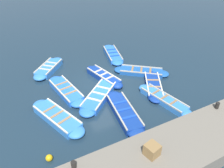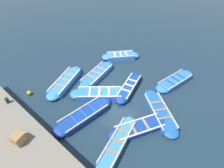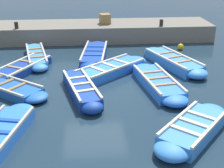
{
  "view_description": "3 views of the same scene",
  "coord_description": "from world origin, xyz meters",
  "px_view_note": "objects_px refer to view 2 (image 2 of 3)",
  "views": [
    {
      "loc": [
        10.83,
        -4.92,
        8.24
      ],
      "look_at": [
        0.51,
        0.38,
        0.45
      ],
      "focal_mm": 35.0,
      "sensor_mm": 36.0,
      "label": 1
    },
    {
      "loc": [
        7.05,
        5.56,
        8.58
      ],
      "look_at": [
        -0.1,
        -0.51,
        0.51
      ],
      "focal_mm": 28.0,
      "sensor_mm": 36.0,
      "label": 2
    },
    {
      "loc": [
        -10.99,
        0.2,
        4.74
      ],
      "look_at": [
        -0.7,
        -0.65,
        0.27
      ],
      "focal_mm": 50.0,
      "sensor_mm": 36.0,
      "label": 3
    }
  ],
  "objects_px": {
    "boat_broadside": "(129,87)",
    "buoy_orange_near": "(29,93)",
    "boat_centre": "(121,56)",
    "boat_mid_row": "(99,94)",
    "boat_inner_gap": "(65,82)",
    "wooden_crate": "(18,138)",
    "boat_stern_in": "(97,74)",
    "boat_tucked": "(139,128)",
    "boat_drifting": "(175,81)",
    "bollard_north": "(7,100)",
    "boat_far_corner": "(84,116)",
    "boat_end_of_row": "(160,111)",
    "boat_outer_left": "(118,143)"
  },
  "relations": [
    {
      "from": "boat_broadside",
      "to": "buoy_orange_near",
      "type": "xyz_separation_m",
      "value": [
        4.96,
        -5.03,
        -0.04
      ]
    },
    {
      "from": "boat_stern_in",
      "to": "boat_broadside",
      "type": "xyz_separation_m",
      "value": [
        -0.38,
        2.83,
        0.02
      ]
    },
    {
      "from": "boat_tucked",
      "to": "boat_inner_gap",
      "type": "xyz_separation_m",
      "value": [
        0.19,
        -6.48,
        0.04
      ]
    },
    {
      "from": "boat_mid_row",
      "to": "boat_broadside",
      "type": "xyz_separation_m",
      "value": [
        -1.87,
        1.18,
        0.01
      ]
    },
    {
      "from": "boat_broadside",
      "to": "wooden_crate",
      "type": "height_order",
      "value": "wooden_crate"
    },
    {
      "from": "boat_stern_in",
      "to": "wooden_crate",
      "type": "xyz_separation_m",
      "value": [
        6.94,
        1.52,
        0.98
      ]
    },
    {
      "from": "boat_centre",
      "to": "boat_inner_gap",
      "type": "relative_size",
      "value": 0.76
    },
    {
      "from": "boat_tucked",
      "to": "boat_inner_gap",
      "type": "height_order",
      "value": "boat_inner_gap"
    },
    {
      "from": "boat_mid_row",
      "to": "buoy_orange_near",
      "type": "bearing_deg",
      "value": -51.18
    },
    {
      "from": "boat_broadside",
      "to": "buoy_orange_near",
      "type": "distance_m",
      "value": 7.06
    },
    {
      "from": "boat_tucked",
      "to": "buoy_orange_near",
      "type": "relative_size",
      "value": 11.68
    },
    {
      "from": "boat_stern_in",
      "to": "boat_mid_row",
      "type": "bearing_deg",
      "value": 47.8
    },
    {
      "from": "wooden_crate",
      "to": "boat_mid_row",
      "type": "bearing_deg",
      "value": 178.74
    },
    {
      "from": "boat_stern_in",
      "to": "boat_far_corner",
      "type": "xyz_separation_m",
      "value": [
        3.5,
        2.24,
        0.01
      ]
    },
    {
      "from": "bollard_north",
      "to": "boat_far_corner",
      "type": "bearing_deg",
      "value": 124.82
    },
    {
      "from": "boat_end_of_row",
      "to": "boat_centre",
      "type": "height_order",
      "value": "boat_centre"
    },
    {
      "from": "boat_stern_in",
      "to": "boat_centre",
      "type": "bearing_deg",
      "value": -175.37
    },
    {
      "from": "boat_tucked",
      "to": "boat_drifting",
      "type": "height_order",
      "value": "boat_drifting"
    },
    {
      "from": "boat_outer_left",
      "to": "wooden_crate",
      "type": "relative_size",
      "value": 7.3
    },
    {
      "from": "wooden_crate",
      "to": "buoy_orange_near",
      "type": "height_order",
      "value": "wooden_crate"
    },
    {
      "from": "wooden_crate",
      "to": "boat_centre",
      "type": "bearing_deg",
      "value": -170.09
    },
    {
      "from": "boat_outer_left",
      "to": "boat_tucked",
      "type": "relative_size",
      "value": 1.07
    },
    {
      "from": "boat_outer_left",
      "to": "boat_broadside",
      "type": "height_order",
      "value": "boat_broadside"
    },
    {
      "from": "boat_broadside",
      "to": "bollard_north",
      "type": "distance_m",
      "value": 7.84
    },
    {
      "from": "boat_drifting",
      "to": "buoy_orange_near",
      "type": "relative_size",
      "value": 12.51
    },
    {
      "from": "boat_stern_in",
      "to": "buoy_orange_near",
      "type": "xyz_separation_m",
      "value": [
        4.58,
        -2.2,
        -0.03
      ]
    },
    {
      "from": "boat_inner_gap",
      "to": "wooden_crate",
      "type": "xyz_separation_m",
      "value": [
        4.72,
        2.7,
        0.97
      ]
    },
    {
      "from": "boat_broadside",
      "to": "boat_inner_gap",
      "type": "height_order",
      "value": "boat_inner_gap"
    },
    {
      "from": "boat_end_of_row",
      "to": "boat_inner_gap",
      "type": "relative_size",
      "value": 0.9
    },
    {
      "from": "boat_tucked",
      "to": "boat_drifting",
      "type": "bearing_deg",
      "value": -176.96
    },
    {
      "from": "boat_stern_in",
      "to": "boat_outer_left",
      "type": "xyz_separation_m",
      "value": [
        3.57,
        4.94,
        -0.01
      ]
    },
    {
      "from": "boat_mid_row",
      "to": "bollard_north",
      "type": "height_order",
      "value": "bollard_north"
    },
    {
      "from": "boat_far_corner",
      "to": "boat_centre",
      "type": "distance_m",
      "value": 7.26
    },
    {
      "from": "boat_far_corner",
      "to": "boat_centre",
      "type": "xyz_separation_m",
      "value": [
        -6.82,
        -2.51,
        -0.0
      ]
    },
    {
      "from": "boat_stern_in",
      "to": "boat_mid_row",
      "type": "height_order",
      "value": "boat_mid_row"
    },
    {
      "from": "boat_far_corner",
      "to": "boat_end_of_row",
      "type": "relative_size",
      "value": 1.13
    },
    {
      "from": "boat_broadside",
      "to": "boat_centre",
      "type": "bearing_deg",
      "value": -133.43
    },
    {
      "from": "boat_far_corner",
      "to": "boat_broadside",
      "type": "xyz_separation_m",
      "value": [
        -3.89,
        0.59,
        0.0
      ]
    },
    {
      "from": "boat_mid_row",
      "to": "boat_broadside",
      "type": "distance_m",
      "value": 2.22
    },
    {
      "from": "boat_mid_row",
      "to": "buoy_orange_near",
      "type": "distance_m",
      "value": 4.93
    },
    {
      "from": "boat_drifting",
      "to": "boat_mid_row",
      "type": "bearing_deg",
      "value": -35.54
    },
    {
      "from": "boat_inner_gap",
      "to": "buoy_orange_near",
      "type": "distance_m",
      "value": 2.57
    },
    {
      "from": "boat_stern_in",
      "to": "bollard_north",
      "type": "relative_size",
      "value": 11.45
    },
    {
      "from": "boat_tucked",
      "to": "bollard_north",
      "type": "relative_size",
      "value": 10.45
    },
    {
      "from": "boat_stern_in",
      "to": "boat_drifting",
      "type": "bearing_deg",
      "value": 122.83
    },
    {
      "from": "boat_tucked",
      "to": "boat_centre",
      "type": "bearing_deg",
      "value": -133.83
    },
    {
      "from": "bollard_north",
      "to": "wooden_crate",
      "type": "bearing_deg",
      "value": 74.32
    },
    {
      "from": "boat_mid_row",
      "to": "boat_far_corner",
      "type": "relative_size",
      "value": 0.89
    },
    {
      "from": "boat_stern_in",
      "to": "boat_tucked",
      "type": "height_order",
      "value": "boat_stern_in"
    },
    {
      "from": "boat_drifting",
      "to": "bollard_north",
      "type": "bearing_deg",
      "value": -34.89
    }
  ]
}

